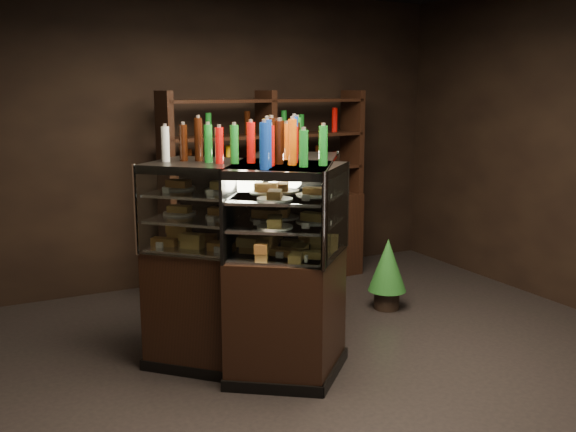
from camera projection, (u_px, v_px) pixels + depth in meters
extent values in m
plane|color=black|center=(349.00, 360.00, 4.85)|extent=(5.00, 5.00, 0.00)
cube|color=black|center=(225.00, 139.00, 6.75)|extent=(5.00, 0.02, 3.00)
cube|color=black|center=(286.00, 299.00, 4.88)|extent=(1.32, 1.49, 0.88)
cube|color=black|center=(286.00, 349.00, 4.96)|extent=(1.36, 1.54, 0.08)
cube|color=black|center=(286.00, 164.00, 4.68)|extent=(1.32, 1.49, 0.06)
cube|color=silver|center=(286.00, 242.00, 4.79)|extent=(1.25, 1.42, 0.02)
cube|color=silver|center=(286.00, 215.00, 4.75)|extent=(1.25, 1.42, 0.02)
cube|color=silver|center=(286.00, 190.00, 4.71)|extent=(1.25, 1.42, 0.02)
cube|color=white|center=(333.00, 203.00, 4.68)|extent=(0.78, 1.11, 0.62)
cylinder|color=silver|center=(337.00, 189.00, 5.34)|extent=(0.03, 0.03, 0.64)
cylinder|color=silver|center=(324.00, 222.00, 4.03)|extent=(0.03, 0.03, 0.64)
cube|color=black|center=(246.00, 308.00, 4.70)|extent=(1.43, 1.43, 0.88)
cube|color=black|center=(246.00, 359.00, 4.77)|extent=(1.48, 1.47, 0.08)
cube|color=black|center=(244.00, 167.00, 4.49)|extent=(1.43, 1.43, 0.06)
cube|color=silver|center=(245.00, 248.00, 4.61)|extent=(1.36, 1.35, 0.02)
cube|color=silver|center=(244.00, 220.00, 4.57)|extent=(1.36, 1.35, 0.02)
cube|color=silver|center=(244.00, 194.00, 4.53)|extent=(1.36, 1.35, 0.02)
cube|color=white|center=(225.00, 216.00, 4.23)|extent=(0.96, 0.96, 0.62)
cylinder|color=silver|center=(324.00, 222.00, 4.03)|extent=(0.03, 0.03, 0.64)
cylinder|color=silver|center=(136.00, 210.00, 4.44)|extent=(0.03, 0.03, 0.64)
cube|color=#C18E45|center=(279.00, 256.00, 4.23)|extent=(0.18, 0.20, 0.06)
cube|color=#C18E45|center=(284.00, 248.00, 4.45)|extent=(0.18, 0.20, 0.06)
cube|color=#C18E45|center=(288.00, 241.00, 4.67)|extent=(0.18, 0.20, 0.06)
cube|color=#C18E45|center=(292.00, 234.00, 4.89)|extent=(0.18, 0.20, 0.06)
cube|color=#C18E45|center=(296.00, 228.00, 5.11)|extent=(0.18, 0.20, 0.06)
cube|color=#C18E45|center=(300.00, 222.00, 5.33)|extent=(0.18, 0.20, 0.06)
cylinder|color=white|center=(275.00, 227.00, 4.25)|extent=(0.24, 0.24, 0.02)
cube|color=#C18E45|center=(275.00, 222.00, 4.24)|extent=(0.17, 0.19, 0.05)
cylinder|color=white|center=(283.00, 217.00, 4.58)|extent=(0.24, 0.24, 0.02)
cube|color=#C18E45|center=(283.00, 212.00, 4.57)|extent=(0.17, 0.19, 0.05)
cylinder|color=white|center=(289.00, 208.00, 4.91)|extent=(0.24, 0.24, 0.02)
cube|color=#C18E45|center=(289.00, 204.00, 4.91)|extent=(0.17, 0.19, 0.05)
cylinder|color=white|center=(295.00, 201.00, 5.24)|extent=(0.24, 0.24, 0.02)
cube|color=#C18E45|center=(295.00, 197.00, 5.24)|extent=(0.17, 0.19, 0.05)
cylinder|color=white|center=(275.00, 199.00, 4.21)|extent=(0.24, 0.24, 0.02)
cube|color=#C18E45|center=(275.00, 194.00, 4.21)|extent=(0.17, 0.19, 0.05)
cylinder|color=white|center=(283.00, 191.00, 4.54)|extent=(0.24, 0.24, 0.02)
cube|color=#C18E45|center=(283.00, 186.00, 4.54)|extent=(0.17, 0.19, 0.05)
cylinder|color=white|center=(289.00, 184.00, 4.88)|extent=(0.24, 0.24, 0.02)
cube|color=#C18E45|center=(289.00, 180.00, 4.87)|extent=(0.17, 0.19, 0.05)
cylinder|color=white|center=(295.00, 178.00, 5.21)|extent=(0.24, 0.24, 0.02)
cube|color=#C18E45|center=(295.00, 174.00, 5.20)|extent=(0.17, 0.19, 0.05)
cube|color=#C18E45|center=(172.00, 238.00, 4.74)|extent=(0.19, 0.19, 0.06)
cube|color=#C18E45|center=(200.00, 240.00, 4.67)|extent=(0.19, 0.19, 0.06)
cube|color=#C18E45|center=(228.00, 243.00, 4.60)|extent=(0.19, 0.19, 0.06)
cube|color=#C18E45|center=(258.00, 245.00, 4.54)|extent=(0.19, 0.19, 0.06)
cube|color=#C18E45|center=(288.00, 247.00, 4.47)|extent=(0.19, 0.19, 0.06)
cube|color=#C18E45|center=(320.00, 250.00, 4.40)|extent=(0.19, 0.19, 0.06)
cylinder|color=white|center=(180.00, 213.00, 4.72)|extent=(0.24, 0.24, 0.02)
cube|color=#C18E45|center=(180.00, 209.00, 4.71)|extent=(0.18, 0.18, 0.05)
cylinder|color=white|center=(222.00, 216.00, 4.62)|extent=(0.24, 0.24, 0.02)
cube|color=#C18E45|center=(222.00, 211.00, 4.61)|extent=(0.18, 0.18, 0.05)
cylinder|color=white|center=(267.00, 219.00, 4.51)|extent=(0.24, 0.24, 0.02)
cube|color=#C18E45|center=(267.00, 214.00, 4.51)|extent=(0.18, 0.18, 0.05)
cylinder|color=white|center=(313.00, 222.00, 4.41)|extent=(0.24, 0.24, 0.02)
cube|color=#C18E45|center=(314.00, 217.00, 4.40)|extent=(0.18, 0.18, 0.05)
cylinder|color=white|center=(179.00, 188.00, 4.68)|extent=(0.24, 0.24, 0.02)
cube|color=#C18E45|center=(179.00, 183.00, 4.68)|extent=(0.18, 0.18, 0.05)
cylinder|color=white|center=(222.00, 190.00, 4.58)|extent=(0.24, 0.24, 0.02)
cube|color=#C18E45|center=(222.00, 186.00, 4.57)|extent=(0.18, 0.18, 0.05)
cylinder|color=white|center=(267.00, 193.00, 4.48)|extent=(0.24, 0.24, 0.02)
cube|color=#C18E45|center=(267.00, 188.00, 4.47)|extent=(0.18, 0.18, 0.05)
cylinder|color=white|center=(314.00, 195.00, 4.37)|extent=(0.24, 0.24, 0.02)
cube|color=#C18E45|center=(314.00, 190.00, 4.37)|extent=(0.18, 0.18, 0.05)
cylinder|color=silver|center=(273.00, 148.00, 4.09)|extent=(0.06, 0.06, 0.28)
cylinder|color=silver|center=(273.00, 124.00, 4.06)|extent=(0.03, 0.03, 0.02)
cylinder|color=yellow|center=(276.00, 147.00, 4.19)|extent=(0.06, 0.06, 0.28)
cylinder|color=silver|center=(276.00, 124.00, 4.16)|extent=(0.03, 0.03, 0.02)
cylinder|color=#147223|center=(278.00, 145.00, 4.29)|extent=(0.06, 0.06, 0.28)
cylinder|color=silver|center=(278.00, 123.00, 4.26)|extent=(0.03, 0.03, 0.02)
cylinder|color=#0F38B2|center=(281.00, 144.00, 4.39)|extent=(0.06, 0.06, 0.28)
cylinder|color=silver|center=(281.00, 122.00, 4.36)|extent=(0.03, 0.03, 0.02)
cylinder|color=#B20C0A|center=(283.00, 143.00, 4.49)|extent=(0.06, 0.06, 0.28)
cylinder|color=silver|center=(283.00, 121.00, 4.46)|extent=(0.03, 0.03, 0.02)
cylinder|color=black|center=(285.00, 142.00, 4.59)|extent=(0.06, 0.06, 0.28)
cylinder|color=silver|center=(285.00, 120.00, 4.56)|extent=(0.03, 0.03, 0.02)
cylinder|color=#D8590A|center=(287.00, 140.00, 4.69)|extent=(0.06, 0.06, 0.28)
cylinder|color=silver|center=(287.00, 120.00, 4.66)|extent=(0.03, 0.03, 0.02)
cylinder|color=silver|center=(289.00, 139.00, 4.79)|extent=(0.06, 0.06, 0.28)
cylinder|color=silver|center=(289.00, 119.00, 4.76)|extent=(0.03, 0.03, 0.02)
cylinder|color=yellow|center=(291.00, 138.00, 4.89)|extent=(0.06, 0.06, 0.28)
cylinder|color=silver|center=(291.00, 119.00, 4.86)|extent=(0.03, 0.03, 0.02)
cylinder|color=#147223|center=(292.00, 137.00, 4.99)|extent=(0.06, 0.06, 0.28)
cylinder|color=silver|center=(293.00, 118.00, 4.96)|extent=(0.03, 0.03, 0.02)
cylinder|color=#0F38B2|center=(294.00, 136.00, 5.09)|extent=(0.06, 0.06, 0.28)
cylinder|color=silver|center=(294.00, 117.00, 5.06)|extent=(0.03, 0.03, 0.02)
cylinder|color=#B20C0A|center=(296.00, 135.00, 5.19)|extent=(0.06, 0.06, 0.28)
cylinder|color=silver|center=(296.00, 117.00, 5.16)|extent=(0.03, 0.03, 0.02)
cylinder|color=silver|center=(171.00, 141.00, 4.63)|extent=(0.06, 0.06, 0.28)
cylinder|color=silver|center=(170.00, 120.00, 4.60)|extent=(0.03, 0.03, 0.02)
cylinder|color=yellow|center=(183.00, 141.00, 4.60)|extent=(0.06, 0.06, 0.28)
cylinder|color=silver|center=(183.00, 120.00, 4.57)|extent=(0.03, 0.03, 0.02)
cylinder|color=#147223|center=(196.00, 142.00, 4.57)|extent=(0.06, 0.06, 0.28)
cylinder|color=silver|center=(196.00, 121.00, 4.54)|extent=(0.03, 0.03, 0.02)
cylinder|color=#0F38B2|center=(210.00, 142.00, 4.54)|extent=(0.06, 0.06, 0.28)
cylinder|color=silver|center=(209.00, 121.00, 4.51)|extent=(0.03, 0.03, 0.02)
cylinder|color=#B20C0A|center=(223.00, 143.00, 4.51)|extent=(0.06, 0.06, 0.28)
cylinder|color=silver|center=(222.00, 121.00, 4.48)|extent=(0.03, 0.03, 0.02)
cylinder|color=black|center=(236.00, 143.00, 4.48)|extent=(0.06, 0.06, 0.28)
cylinder|color=silver|center=(236.00, 121.00, 4.45)|extent=(0.03, 0.03, 0.02)
cylinder|color=#D8590A|center=(250.00, 143.00, 4.45)|extent=(0.06, 0.06, 0.28)
cylinder|color=silver|center=(250.00, 122.00, 4.42)|extent=(0.03, 0.03, 0.02)
cylinder|color=silver|center=(264.00, 144.00, 4.41)|extent=(0.06, 0.06, 0.28)
cylinder|color=silver|center=(264.00, 122.00, 4.39)|extent=(0.03, 0.03, 0.02)
cylinder|color=yellow|center=(278.00, 144.00, 4.38)|extent=(0.06, 0.06, 0.28)
cylinder|color=silver|center=(278.00, 122.00, 4.35)|extent=(0.03, 0.03, 0.02)
cylinder|color=#147223|center=(293.00, 145.00, 4.35)|extent=(0.06, 0.06, 0.28)
cylinder|color=silver|center=(293.00, 122.00, 4.32)|extent=(0.03, 0.03, 0.02)
cylinder|color=#0F38B2|center=(307.00, 145.00, 4.32)|extent=(0.06, 0.06, 0.28)
cylinder|color=silver|center=(307.00, 123.00, 4.29)|extent=(0.03, 0.03, 0.02)
cylinder|color=#B20C0A|center=(322.00, 145.00, 4.29)|extent=(0.06, 0.06, 0.28)
cylinder|color=silver|center=(322.00, 123.00, 4.26)|extent=(0.03, 0.03, 0.02)
cylinder|color=black|center=(387.00, 299.00, 5.97)|extent=(0.24, 0.24, 0.18)
cone|color=#18551F|center=(388.00, 265.00, 5.91)|extent=(0.35, 0.35, 0.49)
cone|color=#18551F|center=(388.00, 248.00, 5.88)|extent=(0.28, 0.28, 0.34)
cube|color=black|center=(267.00, 242.00, 6.68)|extent=(2.19, 0.52, 0.90)
cube|color=black|center=(165.00, 151.00, 5.98)|extent=(0.08, 0.38, 1.10)
cube|color=black|center=(266.00, 146.00, 6.49)|extent=(0.08, 0.38, 1.10)
cube|color=black|center=(352.00, 142.00, 6.99)|extent=(0.08, 0.38, 1.10)
cube|color=black|center=(266.00, 170.00, 6.53)|extent=(2.15, 0.47, 0.03)
cube|color=black|center=(266.00, 136.00, 6.47)|extent=(2.15, 0.47, 0.03)
cube|color=black|center=(266.00, 101.00, 6.40)|extent=(2.15, 0.47, 0.03)
cylinder|color=silver|center=(189.00, 163.00, 6.11)|extent=(0.06, 0.06, 0.22)
cylinder|color=yellow|center=(209.00, 161.00, 6.21)|extent=(0.06, 0.06, 0.22)
cylinder|color=#147223|center=(229.00, 160.00, 6.31)|extent=(0.06, 0.06, 0.22)
cylinder|color=#0F38B2|center=(248.00, 159.00, 6.41)|extent=(0.06, 0.06, 0.22)
cylinder|color=#B20C0A|center=(266.00, 158.00, 6.51)|extent=(0.06, 0.06, 0.22)
cylinder|color=black|center=(284.00, 157.00, 6.61)|extent=(0.06, 0.06, 0.22)
cylinder|color=#D8590A|center=(301.00, 156.00, 6.71)|extent=(0.06, 0.06, 0.22)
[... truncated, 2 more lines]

